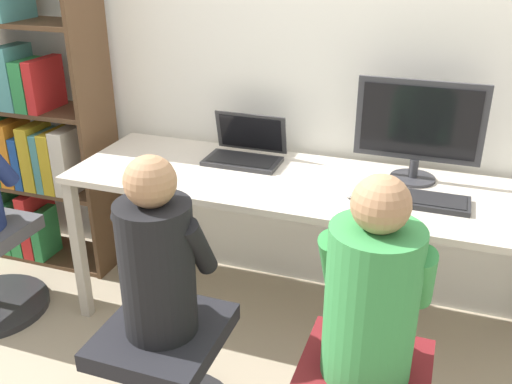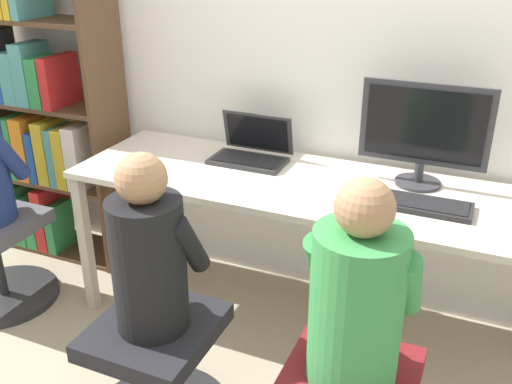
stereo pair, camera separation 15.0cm
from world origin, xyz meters
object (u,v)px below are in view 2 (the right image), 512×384
desktop_monitor (424,132)px  keyboard (418,204)px  person_at_monitor (357,296)px  office_chair_right (159,371)px  bookshelf (40,115)px  laptop (251,151)px  person_at_laptop (149,253)px

desktop_monitor → keyboard: size_ratio=1.28×
person_at_monitor → office_chair_right: bearing=-177.6°
person_at_monitor → bookshelf: 2.25m
desktop_monitor → office_chair_right: bearing=-127.8°
desktop_monitor → keyboard: desktop_monitor is taller
office_chair_right → bookshelf: 1.73m
desktop_monitor → office_chair_right: (-0.77, -0.99, -0.76)m
laptop → keyboard: (0.83, -0.21, -0.03)m
keyboard → bookshelf: 2.14m
keyboard → person_at_laptop: (-0.80, -0.75, -0.01)m
person_at_laptop → keyboard: bearing=43.0°
office_chair_right → keyboard: bearing=43.2°
desktop_monitor → person_at_laptop: size_ratio=0.81×
office_chair_right → desktop_monitor: bearing=52.2°
laptop → person_at_laptop: bearing=-88.2°
keyboard → person_at_monitor: bearing=-95.4°
desktop_monitor → office_chair_right: size_ratio=0.98×
desktop_monitor → person_at_monitor: 0.98m
laptop → person_at_laptop: person_at_laptop is taller
office_chair_right → person_at_laptop: size_ratio=0.83×
laptop → person_at_monitor: bearing=-50.5°
person_at_monitor → laptop: bearing=129.5°
laptop → keyboard: 0.86m
laptop → office_chair_right: (0.03, -0.96, -0.57)m
laptop → person_at_monitor: person_at_monitor is taller
laptop → bookshelf: 1.29m
laptop → person_at_laptop: (0.03, -0.96, -0.05)m
desktop_monitor → office_chair_right: desktop_monitor is taller
desktop_monitor → keyboard: (0.04, -0.23, -0.23)m
keyboard → office_chair_right: (-0.80, -0.75, -0.54)m
keyboard → person_at_monitor: size_ratio=0.61×
desktop_monitor → person_at_laptop: desktop_monitor is taller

